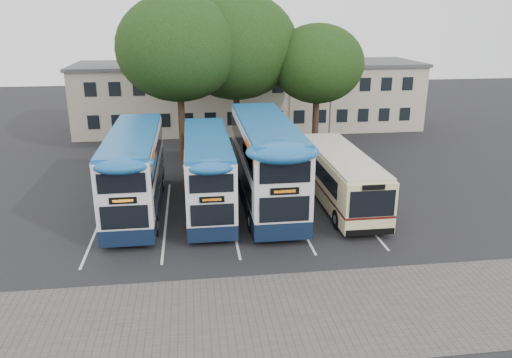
{
  "coord_description": "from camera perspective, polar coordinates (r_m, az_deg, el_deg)",
  "views": [
    {
      "loc": [
        -5.69,
        -20.58,
        10.56
      ],
      "look_at": [
        -2.31,
        5.0,
        1.98
      ],
      "focal_mm": 35.0,
      "sensor_mm": 36.0,
      "label": 1
    }
  ],
  "objects": [
    {
      "name": "ground",
      "position": [
        23.82,
        7.17,
        -8.09
      ],
      "size": [
        120.0,
        120.0,
        0.0
      ],
      "primitive_type": "plane",
      "color": "black",
      "rests_on": "ground"
    },
    {
      "name": "depot_building",
      "position": [
        48.48,
        -0.71,
        9.6
      ],
      "size": [
        32.4,
        8.4,
        6.2
      ],
      "color": "#BFB59A",
      "rests_on": "ground"
    },
    {
      "name": "lamp_post",
      "position": [
        42.56,
        8.64,
        10.79
      ],
      "size": [
        0.25,
        1.05,
        9.06
      ],
      "color": "gray",
      "rests_on": "ground"
    },
    {
      "name": "tree_right",
      "position": [
        38.79,
        7.06,
        12.92
      ],
      "size": [
        6.98,
        6.98,
        9.94
      ],
      "color": "black",
      "rests_on": "ground"
    },
    {
      "name": "tree_mid",
      "position": [
        39.22,
        -2.33,
        14.92
      ],
      "size": [
        9.47,
        9.47,
        12.24
      ],
      "color": "black",
      "rests_on": "ground"
    },
    {
      "name": "bus_dd_right",
      "position": [
        28.43,
        1.09,
        2.35
      ],
      "size": [
        2.86,
        11.79,
        4.91
      ],
      "color": "#0D1A32",
      "rests_on": "ground"
    },
    {
      "name": "bay_lines",
      "position": [
        27.74,
        -2.96,
        -4.01
      ],
      "size": [
        14.12,
        11.0,
        0.01
      ],
      "color": "silver",
      "rests_on": "ground"
    },
    {
      "name": "tree_left",
      "position": [
        36.91,
        -8.87,
        14.56
      ],
      "size": [
        8.85,
        8.85,
        12.01
      ],
      "color": "black",
      "rests_on": "ground"
    },
    {
      "name": "paving_strip",
      "position": [
        19.18,
        5.01,
        -15.09
      ],
      "size": [
        40.0,
        6.0,
        0.01
      ],
      "primitive_type": "cube",
      "color": "#595654",
      "rests_on": "ground"
    },
    {
      "name": "bus_dd_mid",
      "position": [
        27.86,
        -5.55,
        1.12
      ],
      "size": [
        2.47,
        10.17,
        4.24
      ],
      "color": "#0D1A32",
      "rests_on": "ground"
    },
    {
      "name": "bus_single",
      "position": [
        29.15,
        9.63,
        0.49
      ],
      "size": [
        2.61,
        10.25,
        3.06
      ],
      "color": "beige",
      "rests_on": "ground"
    },
    {
      "name": "bus_dd_left",
      "position": [
        28.28,
        -13.66,
        1.23
      ],
      "size": [
        2.61,
        10.77,
        4.49
      ],
      "color": "#0D1A32",
      "rests_on": "ground"
    }
  ]
}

